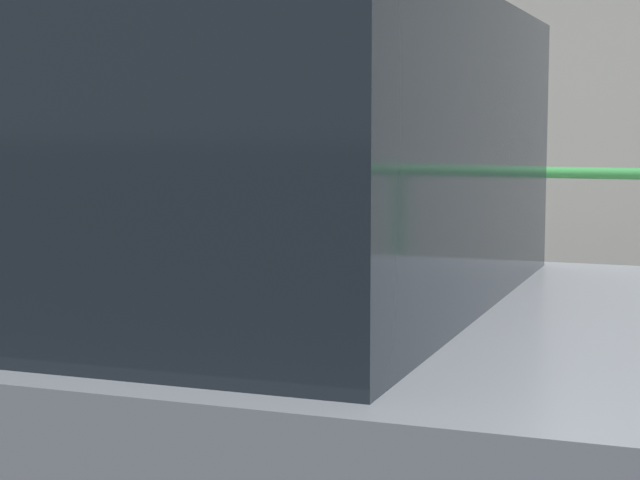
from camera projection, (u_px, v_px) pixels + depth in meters
sidewalk_curb at (341, 437)px, 5.06m from camera, size 36.00×2.41×0.15m
parking_meter at (222, 190)px, 4.27m from camera, size 0.17×0.18×1.56m
pedestrian_at_meter at (368, 234)px, 4.21m from camera, size 0.61×0.63×1.69m
parked_hatchback_gray at (104, 383)px, 2.61m from camera, size 4.01×1.78×1.81m
background_railing at (403, 224)px, 5.95m from camera, size 24.06×0.06×1.17m
backdrop_wall at (489, 153)px, 8.17m from camera, size 32.00×0.50×2.65m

